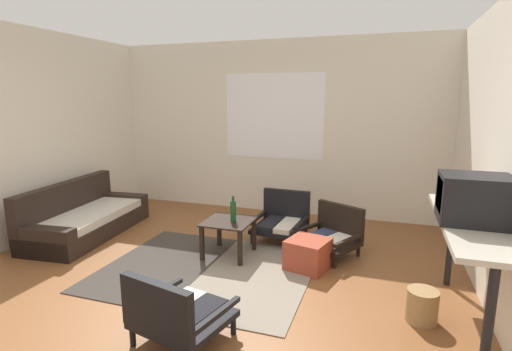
{
  "coord_description": "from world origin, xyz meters",
  "views": [
    {
      "loc": [
        1.7,
        -2.9,
        1.82
      ],
      "look_at": [
        0.33,
        1.15,
        0.96
      ],
      "focal_mm": 27.17,
      "sensor_mm": 36.0,
      "label": 1
    }
  ],
  "objects_px": {
    "ottoman_orange": "(308,254)",
    "clay_vase": "(464,194)",
    "couch": "(85,219)",
    "console_shelf": "(470,232)",
    "coffee_table": "(229,228)",
    "armchair_corner": "(332,233)",
    "glass_bottle": "(233,211)",
    "crt_television": "(475,199)",
    "wicker_basket": "(422,306)",
    "armchair_by_window": "(282,219)",
    "armchair_striped_foreground": "(176,313)"
  },
  "relations": [
    {
      "from": "ottoman_orange",
      "to": "clay_vase",
      "type": "xyz_separation_m",
      "value": [
        1.38,
        -0.3,
        0.85
      ]
    },
    {
      "from": "couch",
      "to": "console_shelf",
      "type": "height_order",
      "value": "console_shelf"
    },
    {
      "from": "coffee_table",
      "to": "ottoman_orange",
      "type": "bearing_deg",
      "value": -2.85
    },
    {
      "from": "armchair_corner",
      "to": "glass_bottle",
      "type": "height_order",
      "value": "glass_bottle"
    },
    {
      "from": "couch",
      "to": "clay_vase",
      "type": "relative_size",
      "value": 5.97
    },
    {
      "from": "console_shelf",
      "to": "armchair_corner",
      "type": "bearing_deg",
      "value": 135.17
    },
    {
      "from": "crt_television",
      "to": "glass_bottle",
      "type": "relative_size",
      "value": 1.66
    },
    {
      "from": "couch",
      "to": "console_shelf",
      "type": "xyz_separation_m",
      "value": [
        4.46,
        -0.79,
        0.58
      ]
    },
    {
      "from": "crt_television",
      "to": "couch",
      "type": "bearing_deg",
      "value": 169.35
    },
    {
      "from": "console_shelf",
      "to": "wicker_basket",
      "type": "relative_size",
      "value": 5.97
    },
    {
      "from": "couch",
      "to": "armchair_corner",
      "type": "xyz_separation_m",
      "value": [
        3.26,
        0.4,
        0.03
      ]
    },
    {
      "from": "ottoman_orange",
      "to": "clay_vase",
      "type": "distance_m",
      "value": 1.65
    },
    {
      "from": "coffee_table",
      "to": "glass_bottle",
      "type": "relative_size",
      "value": 1.86
    },
    {
      "from": "console_shelf",
      "to": "armchair_by_window",
      "type": "bearing_deg",
      "value": 141.77
    },
    {
      "from": "crt_television",
      "to": "clay_vase",
      "type": "relative_size",
      "value": 1.57
    },
    {
      "from": "couch",
      "to": "clay_vase",
      "type": "bearing_deg",
      "value": -5.2
    },
    {
      "from": "armchair_striped_foreground",
      "to": "console_shelf",
      "type": "relative_size",
      "value": 0.46
    },
    {
      "from": "armchair_striped_foreground",
      "to": "console_shelf",
      "type": "distance_m",
      "value": 2.32
    },
    {
      "from": "couch",
      "to": "glass_bottle",
      "type": "height_order",
      "value": "glass_bottle"
    },
    {
      "from": "armchair_corner",
      "to": "crt_television",
      "type": "bearing_deg",
      "value": -45.99
    },
    {
      "from": "armchair_corner",
      "to": "clay_vase",
      "type": "relative_size",
      "value": 2.59
    },
    {
      "from": "couch",
      "to": "crt_television",
      "type": "distance_m",
      "value": 4.62
    },
    {
      "from": "crt_television",
      "to": "glass_bottle",
      "type": "xyz_separation_m",
      "value": [
        -2.26,
        0.77,
        -0.52
      ]
    },
    {
      "from": "couch",
      "to": "ottoman_orange",
      "type": "distance_m",
      "value": 3.08
    },
    {
      "from": "clay_vase",
      "to": "ottoman_orange",
      "type": "bearing_deg",
      "value": 167.61
    },
    {
      "from": "glass_bottle",
      "to": "armchair_by_window",
      "type": "bearing_deg",
      "value": 63.48
    },
    {
      "from": "crt_television",
      "to": "wicker_basket",
      "type": "relative_size",
      "value": 1.81
    },
    {
      "from": "armchair_striped_foreground",
      "to": "clay_vase",
      "type": "xyz_separation_m",
      "value": [
        2.05,
        1.34,
        0.75
      ]
    },
    {
      "from": "armchair_by_window",
      "to": "wicker_basket",
      "type": "xyz_separation_m",
      "value": [
        1.59,
        -1.51,
        -0.13
      ]
    },
    {
      "from": "console_shelf",
      "to": "wicker_basket",
      "type": "height_order",
      "value": "console_shelf"
    },
    {
      "from": "armchair_by_window",
      "to": "clay_vase",
      "type": "bearing_deg",
      "value": -30.23
    },
    {
      "from": "couch",
      "to": "crt_television",
      "type": "relative_size",
      "value": 3.8
    },
    {
      "from": "glass_bottle",
      "to": "wicker_basket",
      "type": "relative_size",
      "value": 1.09
    },
    {
      "from": "armchair_striped_foreground",
      "to": "glass_bottle",
      "type": "bearing_deg",
      "value": 97.46
    },
    {
      "from": "armchair_by_window",
      "to": "crt_television",
      "type": "bearing_deg",
      "value": -39.13
    },
    {
      "from": "ottoman_orange",
      "to": "console_shelf",
      "type": "relative_size",
      "value": 0.25
    },
    {
      "from": "coffee_table",
      "to": "clay_vase",
      "type": "distance_m",
      "value": 2.45
    },
    {
      "from": "crt_television",
      "to": "clay_vase",
      "type": "height_order",
      "value": "crt_television"
    },
    {
      "from": "armchair_corner",
      "to": "crt_television",
      "type": "xyz_separation_m",
      "value": [
        1.2,
        -1.24,
        0.83
      ]
    },
    {
      "from": "armchair_striped_foreground",
      "to": "wicker_basket",
      "type": "relative_size",
      "value": 2.74
    },
    {
      "from": "clay_vase",
      "to": "crt_television",
      "type": "bearing_deg",
      "value": -90.42
    },
    {
      "from": "armchair_by_window",
      "to": "couch",
      "type": "bearing_deg",
      "value": -164.9
    },
    {
      "from": "armchair_corner",
      "to": "console_shelf",
      "type": "bearing_deg",
      "value": -44.83
    },
    {
      "from": "armchair_striped_foreground",
      "to": "console_shelf",
      "type": "xyz_separation_m",
      "value": [
        2.05,
        0.95,
        0.54
      ]
    },
    {
      "from": "armchair_striped_foreground",
      "to": "armchair_corner",
      "type": "height_order",
      "value": "armchair_striped_foreground"
    },
    {
      "from": "clay_vase",
      "to": "wicker_basket",
      "type": "bearing_deg",
      "value": -125.74
    },
    {
      "from": "armchair_by_window",
      "to": "glass_bottle",
      "type": "bearing_deg",
      "value": -116.52
    },
    {
      "from": "armchair_corner",
      "to": "glass_bottle",
      "type": "xyz_separation_m",
      "value": [
        -1.07,
        -0.47,
        0.31
      ]
    },
    {
      "from": "couch",
      "to": "coffee_table",
      "type": "distance_m",
      "value": 2.14
    },
    {
      "from": "armchair_striped_foreground",
      "to": "ottoman_orange",
      "type": "distance_m",
      "value": 1.77
    }
  ]
}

